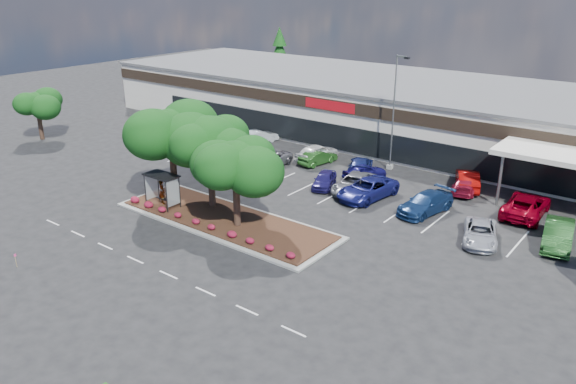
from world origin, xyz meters
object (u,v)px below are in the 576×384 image
Objects in this scene: light_pole at (394,120)px; survey_stake at (15,259)px; car_0 at (219,154)px; car_1 at (243,162)px.

survey_stake is (-9.51, -31.60, -4.13)m from light_pole.
car_0 reaches higher than survey_stake.
survey_stake is 0.18× the size of car_1.
survey_stake is at bearing -92.62° from car_0.
survey_stake is 22.86m from car_1.
light_pole is 14.51m from car_1.
light_pole is 17.11m from car_0.
car_0 is (-4.93, 23.33, 0.17)m from survey_stake.
car_0 is 1.10× the size of car_1.
light_pole reaches higher than car_1.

